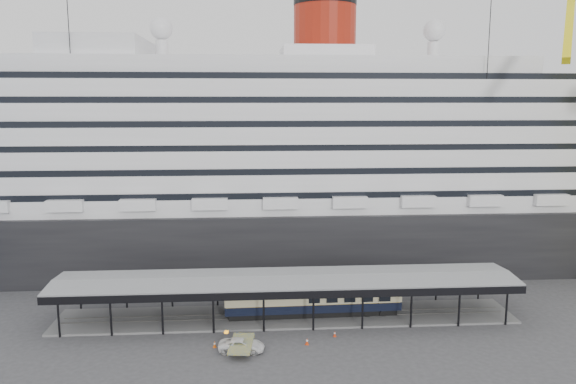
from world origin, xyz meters
name	(u,v)px	position (x,y,z in m)	size (l,w,h in m)	color
ground	(289,334)	(0.00, 0.00, 0.00)	(200.00, 200.00, 0.00)	#38383B
cruise_ship	(276,150)	(0.05, 32.00, 18.35)	(130.00, 30.00, 43.90)	black
platform_canopy	(286,299)	(0.00, 5.00, 2.36)	(56.00, 9.18, 5.30)	slate
port_truck	(242,345)	(-5.39, -4.15, 0.68)	(2.26, 4.91, 1.36)	white
pullman_carriage	(313,297)	(3.30, 5.00, 2.59)	(21.73, 3.33, 21.27)	black
traffic_cone_left	(215,344)	(-8.33, -2.97, 0.35)	(0.48, 0.48, 0.71)	orange
traffic_cone_mid	(307,341)	(1.75, -2.96, 0.38)	(0.49, 0.49, 0.77)	red
traffic_cone_right	(335,334)	(5.11, -1.06, 0.33)	(0.41, 0.41, 0.67)	red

